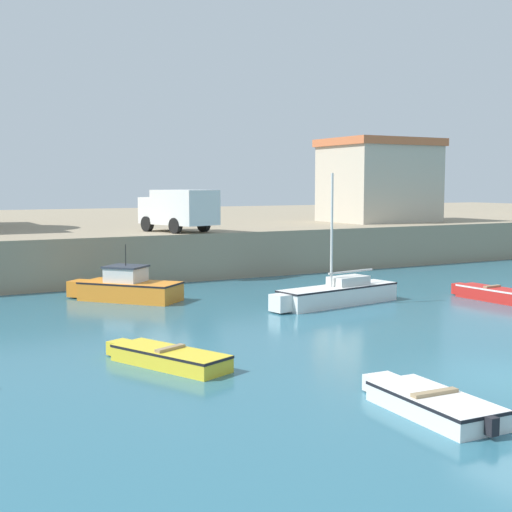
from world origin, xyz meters
TOP-DOWN VIEW (x-y plane):
  - quay_seawall at (0.00, 40.33)m, footprint 120.00×40.00m
  - dinghy_white_0 at (-3.83, -1.13)m, footprint 1.49×3.91m
  - motorboat_orange_2 at (-4.73, 16.43)m, footprint 4.30×4.63m
  - sailboat_white_3 at (2.42, 11.21)m, footprint 6.26×2.19m
  - dinghy_yellow_4 at (-7.28, 5.36)m, footprint 2.46×4.07m
  - dinghy_red_5 at (8.85, 9.12)m, footprint 1.23×3.57m
  - harbor_shed_near_wharf at (16.00, 25.76)m, footprint 6.94×5.73m
  - truck_on_quay at (0.11, 22.34)m, footprint 3.21×4.71m

SIDE VIEW (x-z plane):
  - dinghy_white_0 at x=-3.83m, z-range -0.01..0.51m
  - dinghy_yellow_4 at x=-7.28m, z-range -0.01..0.52m
  - dinghy_red_5 at x=8.85m, z-range -0.01..0.62m
  - sailboat_white_3 at x=2.42m, z-range -2.20..3.14m
  - motorboat_orange_2 at x=-4.73m, z-range -0.65..1.73m
  - quay_seawall at x=0.00m, z-range 0.00..2.41m
  - truck_on_quay at x=0.11m, z-range 2.52..4.72m
  - harbor_shed_near_wharf at x=16.00m, z-range 2.43..7.92m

